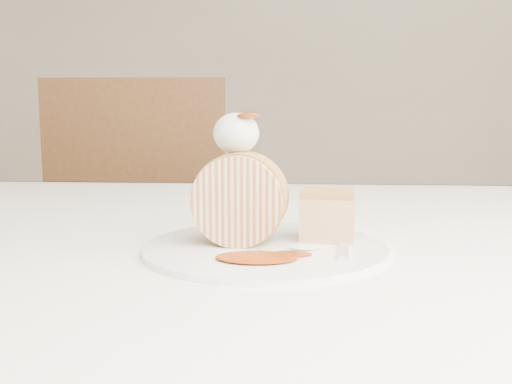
{
  "coord_description": "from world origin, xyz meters",
  "views": [
    {
      "loc": [
        0.08,
        -0.5,
        0.89
      ],
      "look_at": [
        0.04,
        0.09,
        0.81
      ],
      "focal_mm": 40.0,
      "sensor_mm": 36.0,
      "label": 1
    }
  ],
  "objects": [
    {
      "name": "table",
      "position": [
        0.0,
        0.2,
        0.66
      ],
      "size": [
        1.4,
        0.9,
        0.75
      ],
      "color": "white",
      "rests_on": "ground"
    },
    {
      "name": "whipped_cream",
      "position": [
        0.02,
        0.1,
        0.87
      ],
      "size": [
        0.05,
        0.05,
        0.04
      ],
      "primitive_type": "ellipsoid",
      "color": "white",
      "rests_on": "roulade_slice"
    },
    {
      "name": "caramel_drizzle",
      "position": [
        0.04,
        0.09,
        0.9
      ],
      "size": [
        0.02,
        0.02,
        0.01
      ],
      "primitive_type": "ellipsoid",
      "color": "#872C05",
      "rests_on": "whipped_cream"
    },
    {
      "name": "caramel_pool",
      "position": [
        0.05,
        0.02,
        0.76
      ],
      "size": [
        0.08,
        0.06,
        0.0
      ],
      "primitive_type": null,
      "rotation": [
        0.0,
        0.0,
        -0.14
      ],
      "color": "#872C05",
      "rests_on": "plate"
    },
    {
      "name": "chair_far",
      "position": [
        -0.32,
        1.04,
        0.56
      ],
      "size": [
        0.47,
        0.47,
        0.98
      ],
      "rotation": [
        0.0,
        0.0,
        3.15
      ],
      "color": "brown",
      "rests_on": "ground"
    },
    {
      "name": "plate",
      "position": [
        0.05,
        0.08,
        0.75
      ],
      "size": [
        0.28,
        0.28,
        0.01
      ],
      "primitive_type": "cylinder",
      "rotation": [
        0.0,
        0.0,
        -0.14
      ],
      "color": "white",
      "rests_on": "table"
    },
    {
      "name": "cake_chunk",
      "position": [
        0.12,
        0.11,
        0.78
      ],
      "size": [
        0.06,
        0.06,
        0.05
      ],
      "primitive_type": "cube",
      "rotation": [
        0.0,
        0.0,
        -0.14
      ],
      "color": "#AD8541",
      "rests_on": "plate"
    },
    {
      "name": "roulade_slice",
      "position": [
        0.03,
        0.09,
        0.8
      ],
      "size": [
        0.1,
        0.06,
        0.09
      ],
      "primitive_type": "cylinder",
      "rotation": [
        1.57,
        0.0,
        -0.09
      ],
      "color": "beige",
      "rests_on": "plate"
    },
    {
      "name": "fork",
      "position": [
        0.13,
        0.08,
        0.76
      ],
      "size": [
        0.04,
        0.15,
        0.0
      ],
      "primitive_type": "cube",
      "rotation": [
        0.0,
        0.0,
        -0.11
      ],
      "color": "silver",
      "rests_on": "plate"
    }
  ]
}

